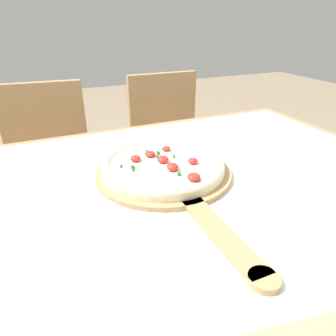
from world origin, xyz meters
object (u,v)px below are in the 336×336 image
(pizza_peel, at_px, (168,176))
(chair_left, at_px, (51,166))
(chair_right, at_px, (169,146))
(pizza, at_px, (163,165))

(pizza_peel, distance_m, chair_left, 0.88)
(pizza_peel, xyz_separation_m, chair_right, (0.36, 0.79, -0.28))
(pizza, relative_size, chair_left, 0.35)
(pizza, xyz_separation_m, chair_right, (0.36, 0.76, -0.30))
(chair_left, bearing_deg, chair_right, 4.79)
(pizza_peel, height_order, chair_right, chair_right)
(pizza, height_order, chair_left, chair_left)
(pizza_peel, relative_size, pizza, 1.89)
(pizza, bearing_deg, pizza_peel, -90.27)
(pizza, relative_size, chair_right, 0.35)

